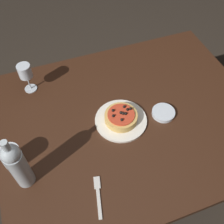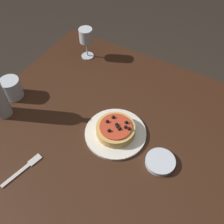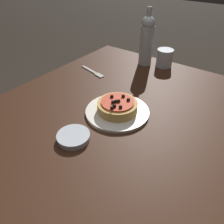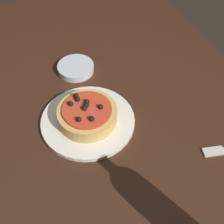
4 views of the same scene
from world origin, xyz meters
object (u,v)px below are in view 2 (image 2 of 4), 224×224
(fork, at_px, (24,168))
(dinner_plate, at_px, (115,133))
(dining_table, at_px, (127,148))
(pizza, at_px, (116,129))
(water_cup, at_px, (12,88))
(wine_glass, at_px, (86,37))
(side_bowl, at_px, (160,162))

(fork, bearing_deg, dinner_plate, -22.58)
(dining_table, height_order, fork, fork)
(pizza, relative_size, water_cup, 1.67)
(wine_glass, bearing_deg, fork, -76.71)
(wine_glass, xyz_separation_m, water_cup, (-0.14, -0.41, -0.07))
(dinner_plate, height_order, fork, dinner_plate)
(wine_glass, relative_size, fork, 0.95)
(dining_table, xyz_separation_m, side_bowl, (0.16, -0.05, 0.09))
(dinner_plate, xyz_separation_m, fork, (-0.22, -0.31, -0.00))
(side_bowl, bearing_deg, water_cup, -178.98)
(side_bowl, bearing_deg, pizza, 171.19)
(dining_table, distance_m, water_cup, 0.58)
(dinner_plate, xyz_separation_m, water_cup, (-0.51, -0.05, 0.04))
(side_bowl, distance_m, fork, 0.51)
(dining_table, xyz_separation_m, pizza, (-0.05, -0.01, 0.12))
(dinner_plate, distance_m, wine_glass, 0.53)
(dining_table, relative_size, wine_glass, 7.84)
(fork, bearing_deg, side_bowl, -44.71)
(dining_table, relative_size, dinner_plate, 5.12)
(dinner_plate, xyz_separation_m, wine_glass, (-0.38, 0.36, 0.11))
(side_bowl, relative_size, fork, 0.65)
(water_cup, bearing_deg, dining_table, 5.88)
(dining_table, height_order, side_bowl, side_bowl)
(pizza, height_order, side_bowl, pizza)
(dining_table, relative_size, water_cup, 13.63)
(pizza, relative_size, side_bowl, 1.39)
(pizza, height_order, water_cup, water_cup)
(wine_glass, relative_size, side_bowl, 1.45)
(dinner_plate, xyz_separation_m, pizza, (0.00, 0.00, 0.03))
(dining_table, distance_m, side_bowl, 0.19)
(pizza, relative_size, wine_glass, 0.96)
(pizza, bearing_deg, water_cup, -174.91)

